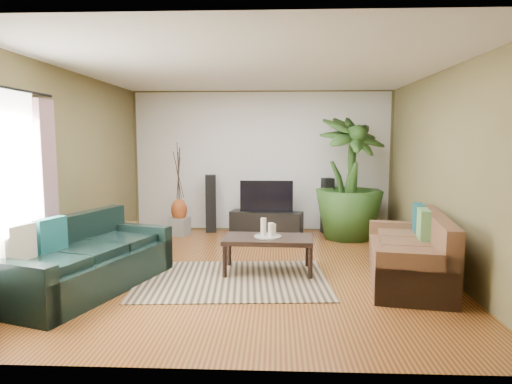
# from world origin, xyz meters

# --- Properties ---
(floor) EXTENTS (5.50, 5.50, 0.00)m
(floor) POSITION_xyz_m (0.00, 0.00, 0.00)
(floor) COLOR brown
(floor) RESTS_ON ground
(ceiling) EXTENTS (5.50, 5.50, 0.00)m
(ceiling) POSITION_xyz_m (0.00, 0.00, 2.70)
(ceiling) COLOR white
(ceiling) RESTS_ON ground
(wall_back) EXTENTS (5.00, 0.00, 5.00)m
(wall_back) POSITION_xyz_m (0.00, 2.75, 1.35)
(wall_back) COLOR brown
(wall_back) RESTS_ON ground
(wall_front) EXTENTS (5.00, 0.00, 5.00)m
(wall_front) POSITION_xyz_m (0.00, -2.75, 1.35)
(wall_front) COLOR brown
(wall_front) RESTS_ON ground
(wall_left) EXTENTS (0.00, 5.50, 5.50)m
(wall_left) POSITION_xyz_m (-2.50, 0.00, 1.35)
(wall_left) COLOR brown
(wall_left) RESTS_ON ground
(wall_right) EXTENTS (0.00, 5.50, 5.50)m
(wall_right) POSITION_xyz_m (2.50, 0.00, 1.35)
(wall_right) COLOR brown
(wall_right) RESTS_ON ground
(backwall_panel) EXTENTS (4.90, 0.00, 4.90)m
(backwall_panel) POSITION_xyz_m (0.00, 2.74, 1.35)
(backwall_panel) COLOR white
(backwall_panel) RESTS_ON ground
(window_pane) EXTENTS (0.00, 1.80, 1.80)m
(window_pane) POSITION_xyz_m (-2.48, -1.60, 1.40)
(window_pane) COLOR white
(window_pane) RESTS_ON ground
(curtain_far) EXTENTS (0.08, 0.35, 2.20)m
(curtain_far) POSITION_xyz_m (-2.43, -0.85, 1.15)
(curtain_far) COLOR gray
(curtain_far) RESTS_ON ground
(curtain_rod) EXTENTS (0.03, 1.90, 0.03)m
(curtain_rod) POSITION_xyz_m (-2.43, -1.60, 2.30)
(curtain_rod) COLOR black
(curtain_rod) RESTS_ON ground
(sofa_left) EXTENTS (1.60, 2.42, 0.85)m
(sofa_left) POSITION_xyz_m (-1.95, -0.92, 0.42)
(sofa_left) COLOR black
(sofa_left) RESTS_ON floor
(sofa_right) EXTENTS (1.19, 2.07, 0.85)m
(sofa_right) POSITION_xyz_m (1.93, -0.45, 0.42)
(sofa_right) COLOR brown
(sofa_right) RESTS_ON floor
(area_rug) EXTENTS (2.51, 1.86, 0.01)m
(area_rug) POSITION_xyz_m (-0.27, -0.50, 0.01)
(area_rug) COLOR #A0845E
(area_rug) RESTS_ON floor
(coffee_table) EXTENTS (1.21, 0.69, 0.48)m
(coffee_table) POSITION_xyz_m (0.17, -0.13, 0.24)
(coffee_table) COLOR black
(coffee_table) RESTS_ON floor
(candle_tray) EXTENTS (0.37, 0.37, 0.02)m
(candle_tray) POSITION_xyz_m (0.17, -0.13, 0.49)
(candle_tray) COLOR gray
(candle_tray) RESTS_ON coffee_table
(candle_tall) EXTENTS (0.08, 0.08, 0.24)m
(candle_tall) POSITION_xyz_m (0.11, -0.10, 0.62)
(candle_tall) COLOR beige
(candle_tall) RESTS_ON candle_tray
(candle_mid) EXTENTS (0.08, 0.08, 0.18)m
(candle_mid) POSITION_xyz_m (0.21, -0.17, 0.59)
(candle_mid) COLOR silver
(candle_mid) RESTS_ON candle_tray
(candle_short) EXTENTS (0.08, 0.08, 0.15)m
(candle_short) POSITION_xyz_m (0.24, -0.07, 0.57)
(candle_short) COLOR beige
(candle_short) RESTS_ON candle_tray
(tv_stand) EXTENTS (1.39, 0.68, 0.44)m
(tv_stand) POSITION_xyz_m (0.10, 2.23, 0.22)
(tv_stand) COLOR black
(tv_stand) RESTS_ON floor
(television) EXTENTS (0.98, 0.05, 0.58)m
(television) POSITION_xyz_m (0.10, 2.25, 0.73)
(television) COLOR black
(television) RESTS_ON tv_stand
(speaker_left) EXTENTS (0.22, 0.24, 1.10)m
(speaker_left) POSITION_xyz_m (-0.97, 2.50, 0.55)
(speaker_left) COLOR black
(speaker_left) RESTS_ON floor
(speaker_right) EXTENTS (0.24, 0.26, 1.05)m
(speaker_right) POSITION_xyz_m (1.25, 2.50, 0.52)
(speaker_right) COLOR black
(speaker_right) RESTS_ON floor
(potted_plant) EXTENTS (1.67, 1.67, 2.18)m
(potted_plant) POSITION_xyz_m (1.58, 2.05, 1.09)
(potted_plant) COLOR #234517
(potted_plant) RESTS_ON floor
(plant_pot) EXTENTS (0.40, 0.40, 0.31)m
(plant_pot) POSITION_xyz_m (1.58, 2.05, 0.16)
(plant_pot) COLOR black
(plant_pot) RESTS_ON floor
(pedestal) EXTENTS (0.39, 0.39, 0.32)m
(pedestal) POSITION_xyz_m (-1.52, 2.18, 0.16)
(pedestal) COLOR gray
(pedestal) RESTS_ON floor
(vase) EXTENTS (0.30, 0.30, 0.41)m
(vase) POSITION_xyz_m (-1.52, 2.18, 0.47)
(vase) COLOR brown
(vase) RESTS_ON pedestal
(side_table) EXTENTS (0.54, 0.54, 0.49)m
(side_table) POSITION_xyz_m (-2.12, 0.69, 0.24)
(side_table) COLOR brown
(side_table) RESTS_ON floor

